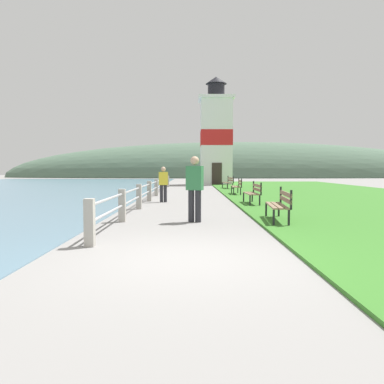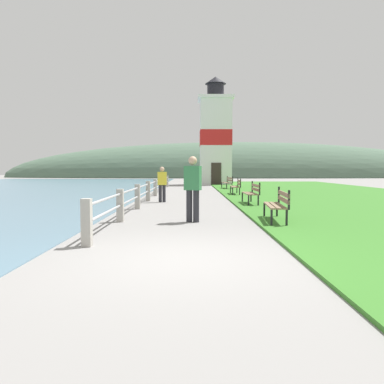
# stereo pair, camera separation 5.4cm
# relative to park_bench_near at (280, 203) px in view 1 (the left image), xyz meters

# --- Properties ---
(ground_plane) EXTENTS (160.00, 160.00, 0.00)m
(ground_plane) POSITION_rel_park_bench_near_xyz_m (-2.52, -4.13, -0.54)
(ground_plane) COLOR gray
(grass_verge) EXTENTS (12.00, 42.34, 0.06)m
(grass_verge) POSITION_rel_park_bench_near_xyz_m (5.37, 9.98, -0.51)
(grass_verge) COLOR #387528
(grass_verge) RESTS_ON ground_plane
(seawall_railing) EXTENTS (0.18, 23.17, 0.91)m
(seawall_railing) POSITION_rel_park_bench_near_xyz_m (-4.32, 8.37, -0.02)
(seawall_railing) COLOR #A8A399
(seawall_railing) RESTS_ON ground_plane
(park_bench_near) EXTENTS (0.64, 1.88, 0.94)m
(park_bench_near) POSITION_rel_park_bench_near_xyz_m (0.00, 0.00, 0.00)
(park_bench_near) COLOR #846B51
(park_bench_near) RESTS_ON ground_plane
(park_bench_midway) EXTENTS (0.49, 1.72, 0.94)m
(park_bench_midway) POSITION_rel_park_bench_near_xyz_m (0.09, 4.95, -0.00)
(park_bench_midway) COLOR #846B51
(park_bench_midway) RESTS_ON ground_plane
(park_bench_far) EXTENTS (0.53, 1.76, 0.94)m
(park_bench_far) POSITION_rel_park_bench_near_xyz_m (0.15, 10.71, -0.00)
(park_bench_far) COLOR #846B51
(park_bench_far) RESTS_ON ground_plane
(park_bench_by_lighthouse) EXTENTS (0.69, 1.79, 0.94)m
(park_bench_by_lighthouse) POSITION_rel_park_bench_near_xyz_m (0.24, 16.66, -0.00)
(park_bench_by_lighthouse) COLOR #846B51
(park_bench_by_lighthouse) RESTS_ON ground_plane
(lighthouse) EXTENTS (3.23, 3.23, 9.88)m
(lighthouse) POSITION_rel_park_bench_near_xyz_m (-0.18, 24.66, 3.86)
(lighthouse) COLOR white
(lighthouse) RESTS_ON ground_plane
(person_strolling) EXTENTS (0.49, 0.36, 1.81)m
(person_strolling) POSITION_rel_park_bench_near_xyz_m (-2.32, 0.10, 0.44)
(person_strolling) COLOR #28282D
(person_strolling) RESTS_ON ground_plane
(person_by_railing) EXTENTS (0.42, 0.29, 1.55)m
(person_by_railing) POSITION_rel_park_bench_near_xyz_m (-3.65, 6.23, 0.30)
(person_by_railing) COLOR #28282D
(person_by_railing) RESTS_ON ground_plane
(distant_hillside) EXTENTS (80.00, 16.00, 12.00)m
(distant_hillside) POSITION_rel_park_bench_near_xyz_m (5.48, 54.10, -0.54)
(distant_hillside) COLOR #4C6651
(distant_hillside) RESTS_ON ground_plane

